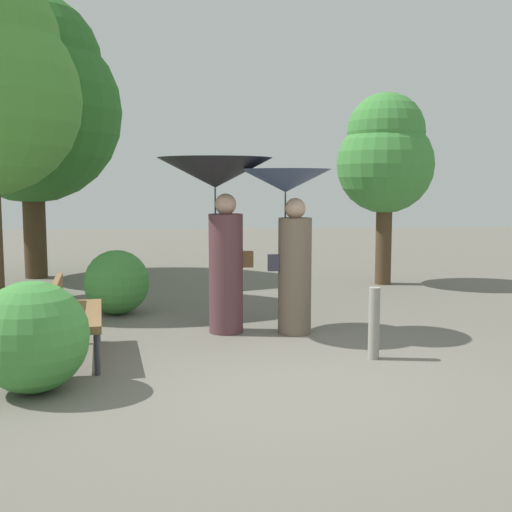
{
  "coord_description": "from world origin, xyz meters",
  "views": [
    {
      "loc": [
        -0.78,
        -5.82,
        1.87
      ],
      "look_at": [
        0.0,
        2.53,
        0.9
      ],
      "focal_mm": 44.73,
      "sensor_mm": 36.0,
      "label": 1
    }
  ],
  "objects_px": {
    "person_right": "(289,220)",
    "tree_near_right": "(386,155)",
    "person_left": "(218,201)",
    "path_marker_post": "(374,323)",
    "park_bench": "(72,311)",
    "tree_mid_left": "(29,97)"
  },
  "relations": [
    {
      "from": "park_bench",
      "to": "person_right",
      "type": "bearing_deg",
      "value": -77.81
    },
    {
      "from": "person_right",
      "to": "tree_near_right",
      "type": "bearing_deg",
      "value": -35.76
    },
    {
      "from": "path_marker_post",
      "to": "tree_near_right",
      "type": "bearing_deg",
      "value": 72.38
    },
    {
      "from": "person_left",
      "to": "path_marker_post",
      "type": "xyz_separation_m",
      "value": [
        1.6,
        -1.36,
        -1.26
      ]
    },
    {
      "from": "person_right",
      "to": "path_marker_post",
      "type": "distance_m",
      "value": 1.76
    },
    {
      "from": "park_bench",
      "to": "tree_near_right",
      "type": "bearing_deg",
      "value": -54.23
    },
    {
      "from": "person_left",
      "to": "tree_near_right",
      "type": "distance_m",
      "value": 4.81
    },
    {
      "from": "person_right",
      "to": "tree_near_right",
      "type": "relative_size",
      "value": 0.58
    },
    {
      "from": "person_right",
      "to": "park_bench",
      "type": "xyz_separation_m",
      "value": [
        -2.46,
        -0.92,
        -0.9
      ]
    },
    {
      "from": "park_bench",
      "to": "tree_near_right",
      "type": "xyz_separation_m",
      "value": [
        4.76,
        4.61,
        1.85
      ]
    },
    {
      "from": "person_right",
      "to": "park_bench",
      "type": "relative_size",
      "value": 1.31
    },
    {
      "from": "person_right",
      "to": "tree_mid_left",
      "type": "height_order",
      "value": "tree_mid_left"
    },
    {
      "from": "path_marker_post",
      "to": "person_right",
      "type": "bearing_deg",
      "value": 120.72
    },
    {
      "from": "tree_near_right",
      "to": "person_right",
      "type": "bearing_deg",
      "value": -121.91
    },
    {
      "from": "tree_near_right",
      "to": "tree_mid_left",
      "type": "distance_m",
      "value": 6.83
    },
    {
      "from": "person_left",
      "to": "person_right",
      "type": "height_order",
      "value": "person_left"
    },
    {
      "from": "person_right",
      "to": "tree_near_right",
      "type": "distance_m",
      "value": 4.45
    },
    {
      "from": "person_right",
      "to": "path_marker_post",
      "type": "height_order",
      "value": "person_right"
    },
    {
      "from": "person_left",
      "to": "path_marker_post",
      "type": "height_order",
      "value": "person_left"
    },
    {
      "from": "person_left",
      "to": "person_right",
      "type": "distance_m",
      "value": 0.91
    },
    {
      "from": "park_bench",
      "to": "tree_mid_left",
      "type": "bearing_deg",
      "value": 8.65
    },
    {
      "from": "tree_near_right",
      "to": "path_marker_post",
      "type": "bearing_deg",
      "value": -107.62
    }
  ]
}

